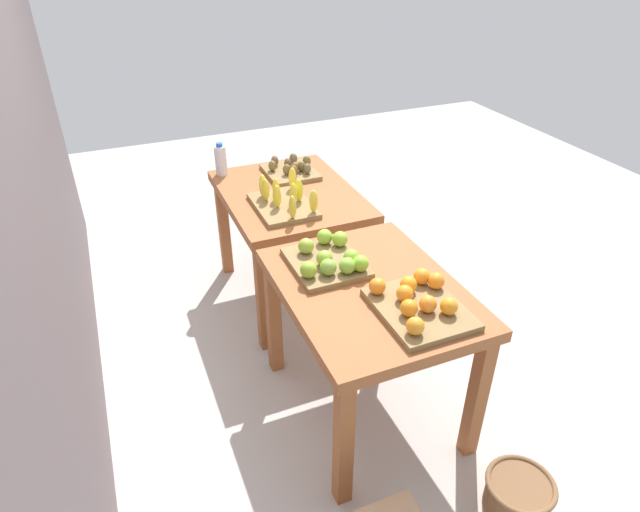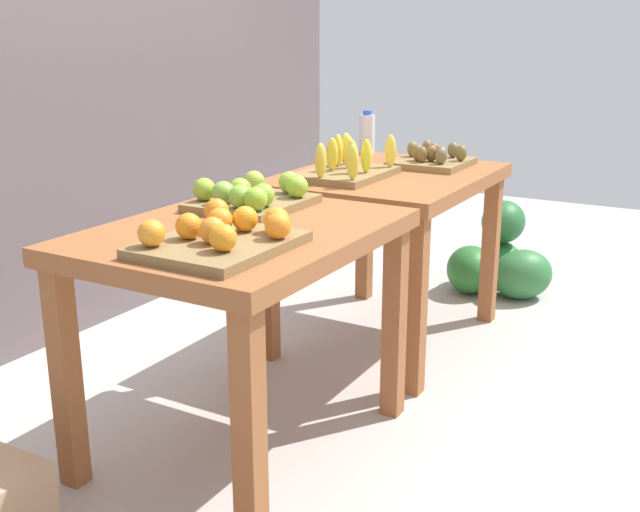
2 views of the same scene
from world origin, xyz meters
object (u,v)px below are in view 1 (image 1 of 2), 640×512
(display_table_right, at_px, (289,208))
(watermelon_pile, at_px, (280,208))
(orange_bin, at_px, (418,303))
(water_bottle, at_px, (221,160))
(wicker_basket, at_px, (518,494))
(apple_bin, at_px, (329,259))
(banana_crate, at_px, (284,201))
(kiwi_bin, at_px, (291,170))
(display_table_left, at_px, (369,306))

(display_table_right, height_order, watermelon_pile, display_table_right)
(orange_bin, relative_size, water_bottle, 2.02)
(orange_bin, distance_m, watermelon_pile, 2.40)
(wicker_basket, bearing_deg, water_bottle, 15.88)
(watermelon_pile, bearing_deg, water_bottle, 132.46)
(water_bottle, distance_m, watermelon_pile, 1.04)
(apple_bin, height_order, wicker_basket, apple_bin)
(banana_crate, xyz_separation_m, kiwi_bin, (0.45, -0.21, -0.01))
(water_bottle, bearing_deg, watermelon_pile, -47.54)
(banana_crate, xyz_separation_m, wicker_basket, (-1.73, -0.45, -0.73))
(orange_bin, relative_size, banana_crate, 0.99)
(display_table_right, height_order, kiwi_bin, kiwi_bin)
(display_table_left, bearing_deg, water_bottle, 11.68)
(banana_crate, relative_size, kiwi_bin, 1.24)
(banana_crate, height_order, wicker_basket, banana_crate)
(water_bottle, bearing_deg, apple_bin, -171.00)
(kiwi_bin, bearing_deg, banana_crate, 155.37)
(display_table_right, relative_size, apple_bin, 2.55)
(display_table_right, bearing_deg, watermelon_pile, -14.61)
(display_table_right, height_order, orange_bin, orange_bin)
(display_table_right, xyz_separation_m, water_bottle, (0.43, 0.32, 0.22))
(display_table_right, bearing_deg, water_bottle, 36.81)
(wicker_basket, bearing_deg, banana_crate, 14.65)
(apple_bin, bearing_deg, water_bottle, 9.00)
(apple_bin, bearing_deg, watermelon_pile, -11.02)
(orange_bin, relative_size, apple_bin, 1.08)
(display_table_left, bearing_deg, kiwi_bin, -4.40)
(wicker_basket, bearing_deg, kiwi_bin, 6.41)
(banana_crate, relative_size, wicker_basket, 1.47)
(wicker_basket, bearing_deg, orange_bin, 23.26)
(water_bottle, relative_size, wicker_basket, 0.72)
(wicker_basket, bearing_deg, watermelon_pile, 2.06)
(kiwi_bin, distance_m, water_bottle, 0.47)
(banana_crate, height_order, kiwi_bin, banana_crate)
(kiwi_bin, bearing_deg, water_bottle, 67.24)
(display_table_right, bearing_deg, apple_bin, 172.89)
(banana_crate, xyz_separation_m, water_bottle, (0.63, 0.22, 0.05))
(orange_bin, xyz_separation_m, kiwi_bin, (1.61, 0.00, -0.01))
(kiwi_bin, relative_size, wicker_basket, 1.18)
(apple_bin, xyz_separation_m, wicker_basket, (-1.04, -0.46, -0.73))
(orange_bin, bearing_deg, banana_crate, 10.16)
(display_table_right, relative_size, kiwi_bin, 2.89)
(water_bottle, height_order, watermelon_pile, water_bottle)
(banana_crate, distance_m, kiwi_bin, 0.50)
(kiwi_bin, xyz_separation_m, water_bottle, (0.18, 0.43, 0.07))
(display_table_left, distance_m, apple_bin, 0.30)
(display_table_left, relative_size, orange_bin, 2.36)
(display_table_right, relative_size, water_bottle, 4.77)
(orange_bin, height_order, banana_crate, banana_crate)
(watermelon_pile, distance_m, wicker_basket, 2.88)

